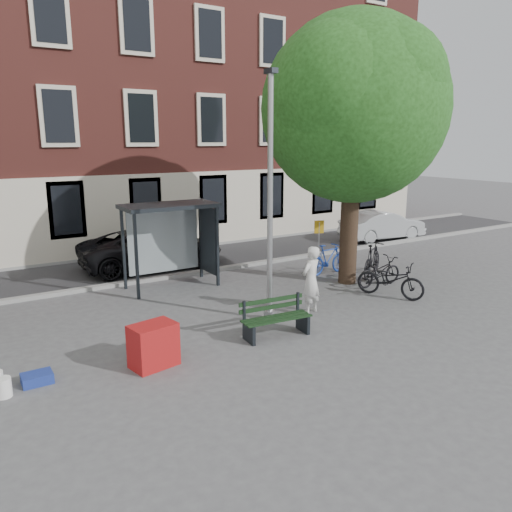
{
  "coord_description": "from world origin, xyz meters",
  "views": [
    {
      "loc": [
        -6.72,
        -10.12,
        4.51
      ],
      "look_at": [
        0.32,
        1.16,
        1.4
      ],
      "focal_mm": 35.0,
      "sensor_mm": 36.0,
      "label": 1
    }
  ],
  "objects": [
    {
      "name": "bucket_b",
      "position": [
        -3.3,
        -0.27,
        0.18
      ],
      "size": [
        0.34,
        0.34,
        0.36
      ],
      "primitive_type": "cylinder",
      "rotation": [
        0.0,
        0.0,
        0.27
      ],
      "color": "silver",
      "rests_on": "ground"
    },
    {
      "name": "bench",
      "position": [
        -0.5,
        -1.01,
        0.4
      ],
      "size": [
        1.72,
        0.7,
        0.87
      ],
      "rotation": [
        0.0,
        0.0,
        -0.09
      ],
      "color": "#1E2328",
      "rests_on": "ground"
    },
    {
      "name": "tree_right",
      "position": [
        4.01,
        1.38,
        5.62
      ],
      "size": [
        5.76,
        5.6,
        8.2
      ],
      "color": "black",
      "rests_on": "ground"
    },
    {
      "name": "blue_crate",
      "position": [
        -5.65,
        -0.57,
        0.1
      ],
      "size": [
        0.55,
        0.4,
        0.2
      ],
      "primitive_type": "cube",
      "rotation": [
        0.0,
        0.0,
        0.01
      ],
      "color": "navy",
      "rests_on": "ground"
    },
    {
      "name": "bike_c",
      "position": [
        4.04,
        -0.31,
        0.52
      ],
      "size": [
        1.48,
        2.1,
        1.05
      ],
      "primitive_type": "imported",
      "rotation": [
        0.0,
        0.0,
        0.44
      ],
      "color": "black",
      "rests_on": "ground"
    },
    {
      "name": "bucket_a",
      "position": [
        -6.24,
        -0.8,
        0.18
      ],
      "size": [
        0.37,
        0.37,
        0.36
      ],
      "primitive_type": "cylinder",
      "rotation": [
        0.0,
        0.0,
        0.42
      ],
      "color": "white",
      "rests_on": "ground"
    },
    {
      "name": "car_silver",
      "position": [
        10.2,
        6.0,
        0.67
      ],
      "size": [
        4.18,
        1.8,
        1.34
      ],
      "primitive_type": "imported",
      "rotation": [
        0.0,
        0.0,
        1.48
      ],
      "color": "#ABAFB3",
      "rests_on": "ground"
    },
    {
      "name": "curb_near",
      "position": [
        0.0,
        5.0,
        0.06
      ],
      "size": [
        40.0,
        0.25,
        0.12
      ],
      "primitive_type": "cube",
      "color": "gray",
      "rests_on": "ground"
    },
    {
      "name": "car_dark",
      "position": [
        -0.64,
        6.69,
        0.7
      ],
      "size": [
        5.12,
        2.46,
        1.41
      ],
      "primitive_type": "imported",
      "rotation": [
        0.0,
        0.0,
        1.55
      ],
      "color": "black",
      "rests_on": "ground"
    },
    {
      "name": "road",
      "position": [
        0.0,
        7.0,
        0.01
      ],
      "size": [
        40.0,
        4.0,
        0.01
      ],
      "primitive_type": "cube",
      "color": "#28282B",
      "rests_on": "ground"
    },
    {
      "name": "bus_shelter",
      "position": [
        -0.61,
        4.11,
        1.92
      ],
      "size": [
        2.85,
        1.45,
        2.62
      ],
      "color": "#1E2328",
      "rests_on": "ground"
    },
    {
      "name": "lamppost",
      "position": [
        0.0,
        0.0,
        2.78
      ],
      "size": [
        0.28,
        0.35,
        6.11
      ],
      "color": "#9EA0A3",
      "rests_on": "ground"
    },
    {
      "name": "red_stand",
      "position": [
        -3.5,
        -1.03,
        0.45
      ],
      "size": [
        1.0,
        0.76,
        0.9
      ],
      "primitive_type": "cube",
      "rotation": [
        0.0,
        0.0,
        0.19
      ],
      "color": "#A41516",
      "rests_on": "ground"
    },
    {
      "name": "notice_sign",
      "position": [
        3.71,
        2.64,
        1.37
      ],
      "size": [
        0.31,
        0.16,
        1.9
      ],
      "rotation": [
        0.0,
        0.0,
        -0.4
      ],
      "color": "#9EA0A3",
      "rests_on": "ground"
    },
    {
      "name": "bike_b",
      "position": [
        4.13,
        2.61,
        0.53
      ],
      "size": [
        1.79,
        0.6,
        1.06
      ],
      "primitive_type": "imported",
      "rotation": [
        0.0,
        0.0,
        1.63
      ],
      "color": "#1C3B9C",
      "rests_on": "ground"
    },
    {
      "name": "bike_a",
      "position": [
        4.62,
        0.7,
        0.46
      ],
      "size": [
        1.75,
        0.62,
        0.92
      ],
      "primitive_type": "imported",
      "rotation": [
        0.0,
        0.0,
        1.58
      ],
      "color": "black",
      "rests_on": "ground"
    },
    {
      "name": "curb_far",
      "position": [
        0.0,
        9.0,
        0.06
      ],
      "size": [
        40.0,
        0.25,
        0.12
      ],
      "primitive_type": "cube",
      "color": "gray",
      "rests_on": "ground"
    },
    {
      "name": "bike_d",
      "position": [
        5.23,
        1.63,
        0.57
      ],
      "size": [
        1.91,
        1.44,
        1.14
      ],
      "primitive_type": "imported",
      "rotation": [
        0.0,
        0.0,
        2.11
      ],
      "color": "black",
      "rests_on": "ground"
    },
    {
      "name": "building_row",
      "position": [
        0.0,
        13.0,
        7.0
      ],
      "size": [
        30.0,
        8.0,
        14.0
      ],
      "primitive_type": "cube",
      "color": "brown",
      "rests_on": "ground"
    },
    {
      "name": "ground",
      "position": [
        0.0,
        0.0,
        0.0
      ],
      "size": [
        90.0,
        90.0,
        0.0
      ],
      "primitive_type": "plane",
      "color": "#4C4C4F",
      "rests_on": "ground"
    },
    {
      "name": "painter",
      "position": [
        1.2,
        -0.16,
        0.9
      ],
      "size": [
        0.76,
        0.62,
        1.81
      ],
      "primitive_type": "imported",
      "rotation": [
        0.0,
        0.0,
        3.47
      ],
      "color": "silver",
      "rests_on": "ground"
    }
  ]
}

